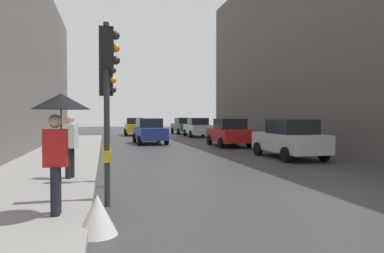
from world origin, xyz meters
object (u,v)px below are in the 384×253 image
(car_silver_hatchback, at_px, (290,139))
(pedestrian_with_black_backpack, at_px, (68,142))
(car_green_estate, at_px, (183,126))
(car_red_sedan, at_px, (229,132))
(warning_sign_triangle, at_px, (97,215))
(traffic_light_near_right, at_px, (107,100))
(car_blue_van, at_px, (150,131))
(car_yellow_taxi, at_px, (135,127))
(traffic_light_near_left, at_px, (108,80))
(pedestrian_with_umbrella, at_px, (59,119))
(car_white_compact, at_px, (197,127))

(car_silver_hatchback, height_order, pedestrian_with_black_backpack, pedestrian_with_black_backpack)
(car_green_estate, bearing_deg, car_red_sedan, -92.29)
(car_silver_hatchback, bearing_deg, warning_sign_triangle, -133.79)
(traffic_light_near_right, distance_m, car_red_sedan, 13.81)
(traffic_light_near_right, xyz_separation_m, car_blue_van, (2.98, 14.88, -1.46))
(car_blue_van, relative_size, warning_sign_triangle, 6.57)
(car_blue_van, bearing_deg, car_yellow_taxi, 90.66)
(traffic_light_near_left, distance_m, car_red_sedan, 15.65)
(warning_sign_triangle, bearing_deg, traffic_light_near_right, 87.25)
(car_blue_van, height_order, pedestrian_with_black_backpack, pedestrian_with_black_backpack)
(traffic_light_near_left, relative_size, car_yellow_taxi, 0.91)
(car_yellow_taxi, relative_size, car_red_sedan, 0.99)
(pedestrian_with_umbrella, distance_m, pedestrian_with_black_backpack, 3.91)
(car_blue_van, height_order, car_red_sedan, same)
(car_yellow_taxi, distance_m, car_red_sedan, 15.21)
(car_red_sedan, bearing_deg, pedestrian_with_umbrella, -120.11)
(traffic_light_near_left, xyz_separation_m, car_silver_hatchback, (8.07, 6.80, -1.78))
(traffic_light_near_left, xyz_separation_m, car_yellow_taxi, (2.85, 28.00, -1.78))
(car_yellow_taxi, distance_m, pedestrian_with_umbrella, 29.26)
(traffic_light_near_left, relative_size, traffic_light_near_right, 1.14)
(car_blue_van, distance_m, pedestrian_with_black_backpack, 14.74)
(traffic_light_near_left, height_order, pedestrian_with_umbrella, traffic_light_near_left)
(traffic_light_near_right, xyz_separation_m, pedestrian_with_black_backpack, (-1.07, 0.71, -1.17))
(car_yellow_taxi, xyz_separation_m, car_red_sedan, (4.75, -14.45, 0.00))
(warning_sign_triangle, bearing_deg, car_red_sedan, 63.11)
(car_silver_hatchback, distance_m, car_white_compact, 17.44)
(warning_sign_triangle, bearing_deg, car_green_estate, 75.05)
(car_red_sedan, distance_m, car_green_estate, 16.27)
(car_blue_van, distance_m, warning_sign_triangle, 19.09)
(traffic_light_near_left, relative_size, car_silver_hatchback, 0.92)
(car_silver_hatchback, bearing_deg, car_white_compact, 89.05)
(car_blue_van, height_order, car_white_compact, same)
(pedestrian_with_umbrella, height_order, pedestrian_with_black_backpack, pedestrian_with_umbrella)
(traffic_light_near_left, height_order, car_blue_van, traffic_light_near_left)
(car_white_compact, bearing_deg, car_silver_hatchback, -90.95)
(pedestrian_with_black_backpack, bearing_deg, car_red_sedan, 51.04)
(traffic_light_near_left, bearing_deg, car_blue_van, 80.05)
(car_yellow_taxi, relative_size, pedestrian_with_umbrella, 1.97)
(car_red_sedan, height_order, pedestrian_with_umbrella, pedestrian_with_umbrella)
(traffic_light_near_right, bearing_deg, pedestrian_with_black_backpack, 146.31)
(traffic_light_near_left, distance_m, traffic_light_near_right, 2.14)
(car_green_estate, bearing_deg, car_white_compact, -88.93)
(traffic_light_near_right, xyz_separation_m, pedestrian_with_umbrella, (-0.84, -3.13, -0.50))
(car_silver_hatchback, relative_size, pedestrian_with_umbrella, 1.96)
(car_blue_van, bearing_deg, warning_sign_triangle, -99.57)
(traffic_light_near_left, height_order, car_silver_hatchback, traffic_light_near_left)
(car_white_compact, xyz_separation_m, car_yellow_taxi, (-5.51, 3.76, 0.00))
(car_blue_van, xyz_separation_m, car_yellow_taxi, (-0.13, 11.01, 0.00))
(car_silver_hatchback, xyz_separation_m, car_white_compact, (0.29, 17.44, 0.00))
(pedestrian_with_umbrella, bearing_deg, traffic_light_near_right, 74.93)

